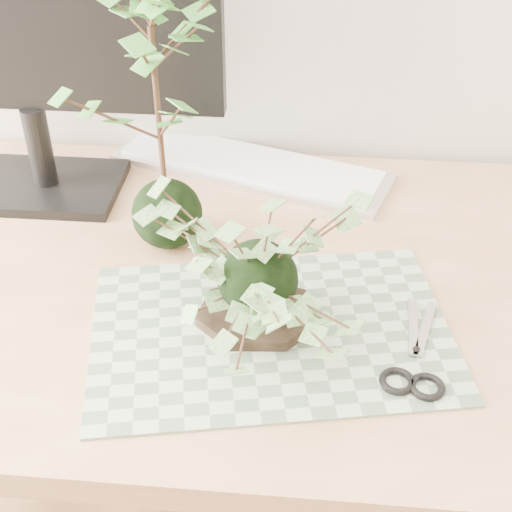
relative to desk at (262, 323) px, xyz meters
The scene contains 8 objects.
desk is the anchor object (origin of this frame).
cutting_mat 0.15m from the desk, 79.99° to the right, with size 0.45×0.30×0.00m, color #536E55.
stone_dish 0.14m from the desk, 88.89° to the right, with size 0.16×0.16×0.01m, color black.
ivy_kokedama 0.22m from the desk, 88.89° to the right, with size 0.30×0.30×0.20m.
maple_kokedama 0.42m from the desk, 155.62° to the left, with size 0.28×0.28×0.42m.
keyboard 0.31m from the desk, 98.85° to the left, with size 0.49×0.28×0.02m.
monitor 0.57m from the desk, 151.36° to the left, with size 0.59×0.17×0.52m.
scissors 0.28m from the desk, 41.41° to the right, with size 0.08×0.17×0.01m.
Camera 1 is at (0.06, 0.46, 1.35)m, focal length 50.00 mm.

